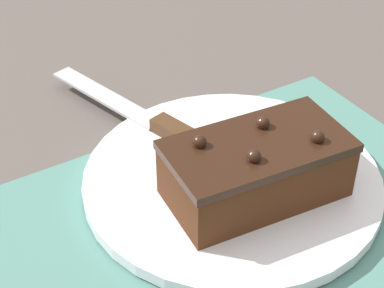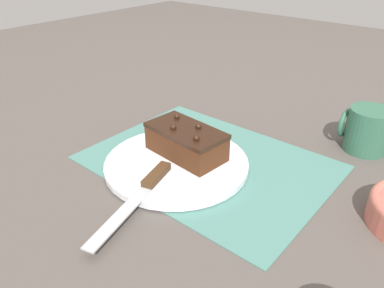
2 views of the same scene
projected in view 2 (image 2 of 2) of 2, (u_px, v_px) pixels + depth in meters
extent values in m
plane|color=#544C47|center=(208.00, 162.00, 0.75)|extent=(3.00, 3.00, 0.00)
cube|color=slate|center=(208.00, 162.00, 0.74)|extent=(0.46, 0.34, 0.00)
cylinder|color=white|center=(177.00, 163.00, 0.72)|extent=(0.28, 0.28, 0.01)
cube|color=#472614|center=(186.00, 143.00, 0.73)|extent=(0.16, 0.10, 0.05)
cube|color=black|center=(186.00, 130.00, 0.72)|extent=(0.16, 0.10, 0.01)
sphere|color=black|center=(196.00, 138.00, 0.67)|extent=(0.01, 0.01, 0.01)
sphere|color=black|center=(198.00, 126.00, 0.72)|extent=(0.01, 0.01, 0.01)
sphere|color=black|center=(173.00, 127.00, 0.71)|extent=(0.01, 0.01, 0.01)
sphere|color=black|center=(177.00, 117.00, 0.75)|extent=(0.01, 0.01, 0.01)
cube|color=#472D19|center=(156.00, 175.00, 0.66)|extent=(0.04, 0.08, 0.01)
cube|color=#B7BABF|center=(120.00, 217.00, 0.57)|extent=(0.06, 0.16, 0.00)
cylinder|color=#33664C|center=(368.00, 130.00, 0.77)|extent=(0.09, 0.09, 0.09)
torus|color=#33664C|center=(345.00, 123.00, 0.79)|extent=(0.01, 0.06, 0.06)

